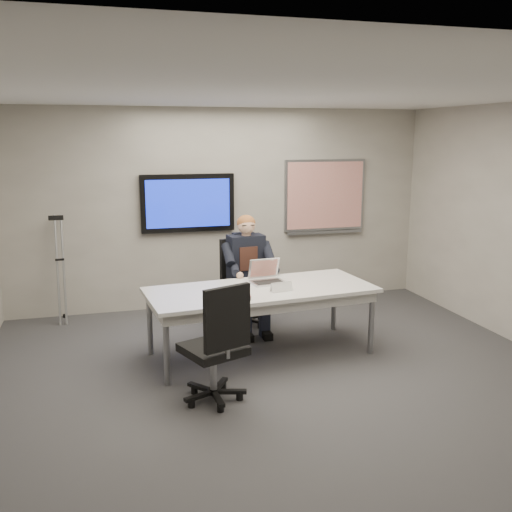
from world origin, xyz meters
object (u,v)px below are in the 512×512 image
object	(u,v)px
laptop	(266,276)
seated_person	(250,285)
conference_table	(261,296)
office_chair_far	(243,298)
office_chair_near	(216,366)

from	to	relation	value
laptop	seated_person	bearing A→B (deg)	88.82
conference_table	laptop	size ratio (longest dim) A/B	6.58
office_chair_far	seated_person	xyz separation A→B (m)	(0.02, -0.27, 0.24)
office_chair_far	seated_person	world-z (taller)	seated_person
seated_person	office_chair_near	bearing A→B (deg)	-119.77
seated_person	laptop	size ratio (longest dim) A/B	3.70
office_chair_far	conference_table	bearing A→B (deg)	-113.73
seated_person	office_chair_far	bearing A→B (deg)	87.62
laptop	office_chair_near	bearing A→B (deg)	-129.71
seated_person	laptop	xyz separation A→B (m)	(0.05, -0.56, 0.25)
office_chair_far	office_chair_near	world-z (taller)	office_chair_near
conference_table	office_chair_near	bearing A→B (deg)	-130.31
conference_table	office_chair_far	xyz separation A→B (m)	(0.07, 1.07, -0.33)
conference_table	office_chair_near	size ratio (longest dim) A/B	2.25
conference_table	laptop	xyz separation A→B (m)	(0.13, 0.24, 0.15)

